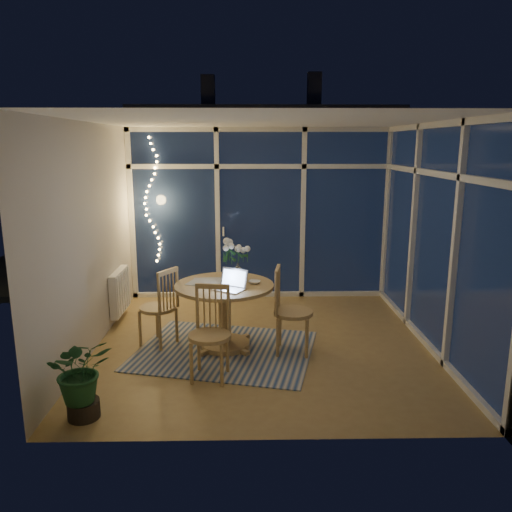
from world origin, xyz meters
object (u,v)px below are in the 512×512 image
Objects in this scene: chair_right at (293,310)px; potted_plant at (81,378)px; chair_left at (158,306)px; flower_vase at (238,271)px; dining_table at (225,316)px; laptop at (228,280)px; chair_front at (209,334)px.

potted_plant is at bearing 133.09° from chair_right.
flower_vase reaches higher than chair_left.
dining_table is at bearing 112.98° from chair_left.
dining_table is 3.49× the size of laptop.
laptop is 0.47m from flower_vase.
potted_plant is (-1.06, -0.73, -0.11)m from chair_front.
chair_left is 1.61m from chair_right.
potted_plant is (-1.96, -1.37, -0.13)m from chair_right.
chair_front is (0.68, -0.90, 0.00)m from chair_left.
chair_left is 1.04m from flower_vase.
chair_right reaches higher than chair_front.
flower_vase is (0.28, 1.02, 0.40)m from chair_front.
dining_table is at bearing -125.49° from flower_vase.
chair_front is at bearing -105.25° from flower_vase.
potted_plant is (-1.18, -1.53, -0.01)m from dining_table.
dining_table is at bearing 52.38° from potted_plant.
chair_front is 0.71m from laptop.
chair_right reaches higher than chair_left.
laptop is at bearing -102.14° from flower_vase.
laptop is at bearing 104.68° from chair_right.
flower_vase is (0.10, 0.46, -0.01)m from laptop.
chair_right is at bearing 111.29° from chair_left.
chair_left is at bearing 172.15° from dining_table.
laptop is (-0.73, -0.08, 0.39)m from chair_right.
chair_front is at bearing -76.96° from laptop.
laptop is at bearing 80.92° from chair_front.
chair_front is 4.64× the size of flower_vase.
chair_right is at bearing 34.94° from potted_plant.
chair_right is 2.40m from potted_plant.
chair_left is 1.27× the size of potted_plant.
laptop is (0.06, -0.24, 0.51)m from dining_table.
chair_left is 4.60× the size of flower_vase.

